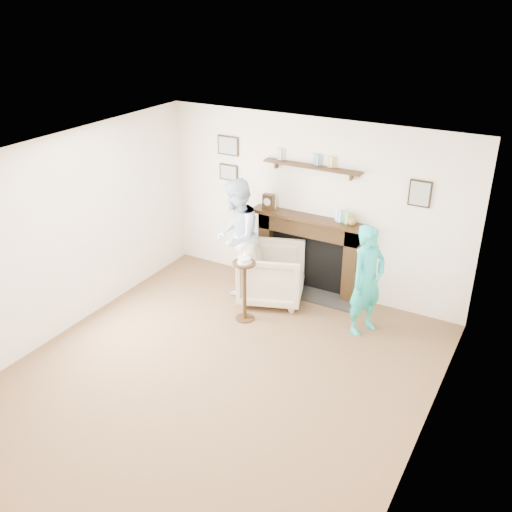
# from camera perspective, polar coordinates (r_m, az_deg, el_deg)

# --- Properties ---
(ground) EXTENTS (5.00, 5.00, 0.00)m
(ground) POSITION_cam_1_polar(r_m,az_deg,el_deg) (6.65, -3.89, -12.01)
(ground) COLOR brown
(ground) RESTS_ON ground
(room_shell) EXTENTS (4.54, 5.02, 2.52)m
(room_shell) POSITION_cam_1_polar(r_m,az_deg,el_deg) (6.34, -0.95, 3.07)
(room_shell) COLOR #EEE1CA
(room_shell) RESTS_ON ground
(armchair) EXTENTS (1.12, 1.10, 0.80)m
(armchair) POSITION_cam_1_polar(r_m,az_deg,el_deg) (8.15, 1.60, -4.28)
(armchair) COLOR #BFAB8E
(armchair) RESTS_ON ground
(man) EXTENTS (0.85, 0.97, 1.67)m
(man) POSITION_cam_1_polar(r_m,az_deg,el_deg) (8.39, -1.89, -3.32)
(man) COLOR #CBE2FE
(man) RESTS_ON ground
(woman) EXTENTS (0.53, 0.63, 1.45)m
(woman) POSITION_cam_1_polar(r_m,az_deg,el_deg) (7.58, 10.60, -7.26)
(woman) COLOR #22C1A8
(woman) RESTS_ON ground
(pedestal_table) EXTENTS (0.30, 0.30, 0.97)m
(pedestal_table) POSITION_cam_1_polar(r_m,az_deg,el_deg) (7.38, -1.17, -2.37)
(pedestal_table) COLOR black
(pedestal_table) RESTS_ON ground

